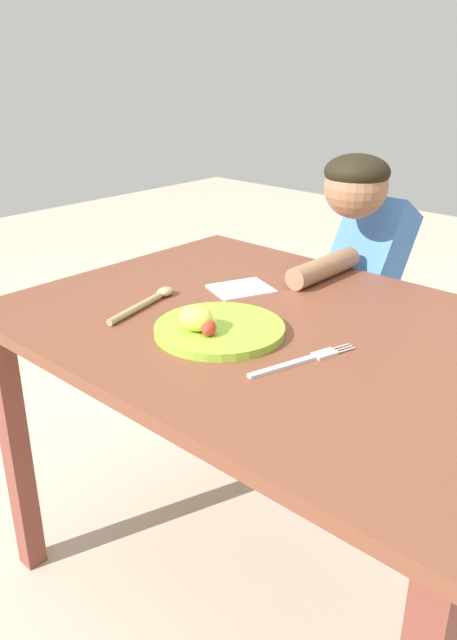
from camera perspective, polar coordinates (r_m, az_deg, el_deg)
ground_plane at (r=1.65m, az=4.00°, el=-23.28°), size 8.00×8.00×0.00m
dining_table at (r=1.28m, az=4.75°, el=-4.12°), size 1.13×0.81×0.70m
plate at (r=1.19m, az=-1.19°, el=-0.71°), size 0.25×0.25×0.06m
fork at (r=1.10m, az=6.84°, el=-3.72°), size 0.08×0.22×0.01m
spoon at (r=1.35m, az=-7.35°, el=1.74°), size 0.08×0.22×0.02m
person at (r=1.75m, az=12.44°, el=0.61°), size 0.18×0.47×0.98m
napkin at (r=1.43m, az=1.15°, el=2.90°), size 0.15×0.16×0.00m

